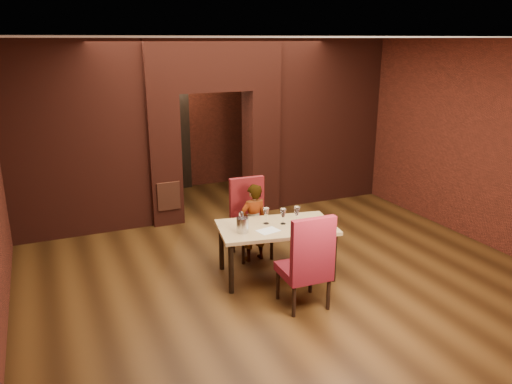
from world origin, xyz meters
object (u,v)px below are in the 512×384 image
chair_near (304,259)px  wine_bucket (243,225)px  wine_glass_c (297,215)px  water_bottle (241,221)px  chair_far (252,219)px  wine_glass_a (266,216)px  person_seated (253,223)px  wine_glass_b (283,216)px  potted_plant (307,236)px  dining_table (276,251)px

chair_near → wine_bucket: bearing=-58.6°
wine_glass_c → water_bottle: water_bottle is taller
chair_far → wine_glass_c: 0.85m
wine_glass_a → wine_glass_c: size_ratio=0.99×
person_seated → wine_glass_c: bearing=118.1°
chair_far → wine_glass_b: size_ratio=5.40×
person_seated → wine_bucket: person_seated is taller
chair_far → water_bottle: size_ratio=4.55×
chair_far → wine_glass_a: 0.66m
person_seated → wine_bucket: (-0.43, -0.63, 0.25)m
wine_glass_a → potted_plant: bearing=29.4°
wine_glass_a → water_bottle: water_bottle is taller
person_seated → wine_glass_a: person_seated is taller
wine_glass_c → potted_plant: bearing=49.7°
chair_near → person_seated: (-0.03, 1.46, -0.02)m
dining_table → wine_bucket: bearing=-166.7°
wine_bucket → chair_near: bearing=-60.8°
person_seated → wine_glass_a: size_ratio=5.19×
wine_glass_b → wine_glass_c: bearing=-6.2°
wine_glass_b → water_bottle: 0.61m
chair_far → wine_glass_b: chair_far is taller
dining_table → wine_glass_b: wine_glass_b is taller
wine_glass_b → wine_glass_c: (0.20, -0.02, 0.00)m
potted_plant → chair_near: bearing=-121.4°
chair_near → wine_glass_b: bearing=-98.3°
wine_glass_b → wine_glass_c: wine_glass_c is taller
dining_table → wine_glass_b: size_ratio=7.18×
wine_glass_b → potted_plant: bearing=40.3°
dining_table → water_bottle: (-0.50, 0.05, 0.50)m
dining_table → chair_near: bearing=-83.3°
chair_far → wine_glass_c: (0.36, -0.73, 0.26)m
wine_glass_c → dining_table: bearing=-178.9°
wine_glass_a → potted_plant: 1.32m
wine_glass_c → wine_bucket: 0.83m
chair_far → wine_glass_a: chair_far is taller
wine_glass_c → potted_plant: 1.12m
potted_plant → chair_far: bearing=177.3°
wine_glass_a → wine_bucket: size_ratio=1.15×
chair_near → wine_glass_c: chair_near is taller
chair_near → wine_glass_a: (-0.04, 0.99, 0.24)m
wine_glass_a → wine_bucket: 0.45m
chair_far → wine_bucket: size_ratio=5.98×
dining_table → chair_far: chair_far is taller
chair_far → person_seated: bearing=-102.1°
dining_table → wine_bucket: size_ratio=7.94×
water_bottle → potted_plant: size_ratio=0.70×
chair_far → potted_plant: chair_far is taller
wine_glass_a → dining_table: bearing=-53.7°
chair_near → wine_glass_b: size_ratio=5.56×
dining_table → chair_near: chair_near is taller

